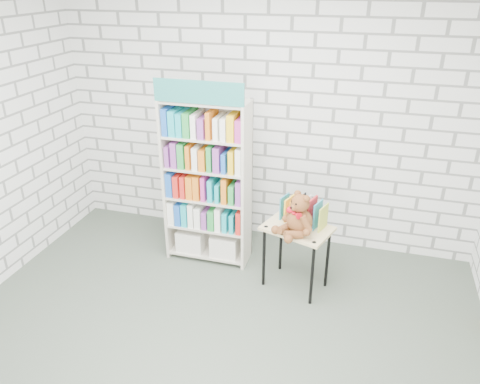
# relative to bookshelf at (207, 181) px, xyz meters

# --- Properties ---
(ground) EXTENTS (4.50, 4.50, 0.00)m
(ground) POSITION_rel_bookshelf_xyz_m (0.44, -1.36, -0.88)
(ground) COLOR #444F42
(ground) RESTS_ON ground
(room_shell) EXTENTS (4.52, 4.02, 2.81)m
(room_shell) POSITION_rel_bookshelf_xyz_m (0.44, -1.36, 0.91)
(room_shell) COLOR silver
(room_shell) RESTS_ON ground
(bookshelf) EXTENTS (0.86, 0.33, 1.92)m
(bookshelf) POSITION_rel_bookshelf_xyz_m (0.00, 0.00, 0.00)
(bookshelf) COLOR beige
(bookshelf) RESTS_ON ground
(display_table) EXTENTS (0.70, 0.59, 0.65)m
(display_table) POSITION_rel_bookshelf_xyz_m (0.97, -0.27, -0.32)
(display_table) COLOR #DBC383
(display_table) RESTS_ON ground
(table_books) EXTENTS (0.46, 0.31, 0.25)m
(table_books) POSITION_rel_bookshelf_xyz_m (1.00, -0.18, -0.10)
(table_books) COLOR teal
(table_books) RESTS_ON display_table
(teddy_bear) EXTENTS (0.38, 0.38, 0.39)m
(teddy_bear) POSITION_rel_bookshelf_xyz_m (0.99, -0.38, -0.07)
(teddy_bear) COLOR brown
(teddy_bear) RESTS_ON display_table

